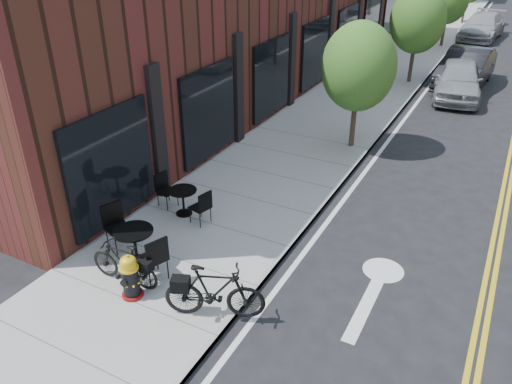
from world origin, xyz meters
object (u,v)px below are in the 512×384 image
Objects in this scene: bicycle_left at (124,263)px; parked_car_b at (466,68)px; bistro_set_b at (183,198)px; parked_car_c at (482,26)px; bicycle_right at (215,292)px; fire_hydrant at (130,277)px; parked_car_a at (458,80)px; bistro_set_c at (135,242)px.

bicycle_left is 0.32× the size of parked_car_b.
parked_car_b reaches higher than bicycle_left.
parked_car_c reaches higher than bistro_set_b.
bicycle_right is at bearing 88.18° from bicycle_left.
fire_hydrant is 16.22m from parked_car_a.
bicycle_right is at bearing -87.64° from parked_car_c.
bicycle_left is at bearing -91.78° from parked_car_c.
parked_car_b reaches higher than bicycle_right.
parked_car_c is (-0.47, 12.59, -0.00)m from parked_car_a.
bistro_set_b is (-2.56, 2.66, -0.11)m from bicycle_right.
bistro_set_b is 0.34× the size of parked_car_b.
fire_hydrant is at bearing -60.11° from bistro_set_b.
bicycle_right is at bearing -104.00° from parked_car_a.
parked_car_a is at bearing -29.12° from bicycle_right.
parked_car_b is at bearing 86.54° from bistro_set_b.
bistro_set_b is at bearing 118.44° from bistro_set_c.
parked_car_b is (1.86, 17.31, 0.13)m from bicycle_right.
parked_car_a is at bearing 65.50° from fire_hydrant.
fire_hydrant is 0.22× the size of parked_car_a.
fire_hydrant is at bearing -96.80° from parked_car_b.
parked_car_b is at bearing 164.89° from bicycle_left.
bistro_set_c is 0.40× the size of parked_car_b.
bicycle_left is 2.05m from bicycle_right.
bicycle_right is 2.38m from bistro_set_c.
bicycle_right reaches higher than bistro_set_b.
fire_hydrant is 0.19× the size of parked_car_b.
parked_car_c is (3.04, 28.42, 0.17)m from fire_hydrant.
parked_car_b reaches higher than parked_car_c.
parked_car_a is (3.51, 15.83, 0.18)m from fire_hydrant.
bicycle_left is 0.95× the size of bistro_set_b.
bicycle_left is 0.35× the size of parked_car_a.
parked_car_c is at bearing 170.71° from bicycle_left.
bicycle_right is at bearing -2.83° from fire_hydrant.
bicycle_right is (1.69, 0.27, 0.10)m from fire_hydrant.
parked_car_a is at bearing -82.76° from parked_car_c.
bistro_set_b is at bearing -116.08° from parked_car_a.
parked_car_b is (3.55, 17.58, 0.23)m from fire_hydrant.
parked_car_a reaches higher than bicycle_left.
bistro_set_b is 0.37× the size of parked_car_a.
parked_car_a reaches higher than bicycle_right.
fire_hydrant is 3.06m from bistro_set_b.
fire_hydrant is at bearing -90.99° from parked_car_c.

